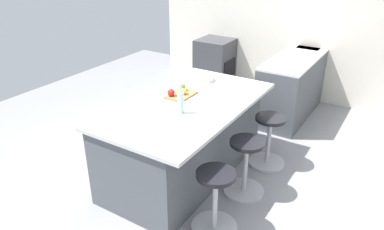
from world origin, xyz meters
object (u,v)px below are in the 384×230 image
(stool_middle, at_px, (245,169))
(apple_yellow, at_px, (183,91))
(apple_green, at_px, (182,87))
(stool_by_window, at_px, (268,142))
(kitchen_island, at_px, (185,137))
(cutting_board, at_px, (181,95))
(apple_red, at_px, (171,92))
(water_bottle, at_px, (181,102))
(fruit_bowl, at_px, (205,78))
(stool_near_camera, at_px, (215,203))
(oven_range, at_px, (215,63))

(stool_middle, xyz_separation_m, apple_yellow, (-0.13, -0.86, 0.65))
(apple_green, bearing_deg, apple_yellow, 42.02)
(stool_by_window, bearing_deg, kitchen_island, -49.03)
(cutting_board, height_order, apple_yellow, apple_yellow)
(apple_red, bearing_deg, water_bottle, 48.95)
(kitchen_island, xyz_separation_m, apple_green, (-0.22, -0.18, 0.51))
(stool_middle, relative_size, fruit_bowl, 3.00)
(kitchen_island, bearing_deg, water_bottle, 25.84)
(stool_by_window, xyz_separation_m, water_bottle, (0.91, -0.64, 0.72))
(stool_near_camera, distance_m, apple_red, 1.34)
(stool_near_camera, distance_m, fruit_bowl, 1.75)
(apple_red, bearing_deg, stool_near_camera, 54.36)
(apple_yellow, distance_m, apple_green, 0.12)
(kitchen_island, height_order, fruit_bowl, fruit_bowl)
(apple_red, bearing_deg, kitchen_island, 83.66)
(fruit_bowl, bearing_deg, apple_yellow, 4.33)
(stool_by_window, xyz_separation_m, stool_middle, (0.66, 0.00, 0.00))
(oven_range, distance_m, apple_yellow, 2.73)
(kitchen_island, height_order, apple_yellow, apple_yellow)
(apple_green, relative_size, fruit_bowl, 0.41)
(stool_by_window, relative_size, water_bottle, 2.03)
(kitchen_island, bearing_deg, stool_near_camera, 49.03)
(stool_near_camera, bearing_deg, kitchen_island, -130.97)
(kitchen_island, bearing_deg, apple_red, -96.34)
(apple_green, bearing_deg, apple_red, -2.81)
(cutting_board, xyz_separation_m, apple_yellow, (-0.01, 0.03, 0.05))
(oven_range, distance_m, apple_red, 2.81)
(cutting_board, relative_size, apple_green, 4.12)
(apple_red, xyz_separation_m, water_bottle, (0.27, 0.31, 0.06))
(stool_middle, bearing_deg, cutting_board, -98.07)
(kitchen_island, xyz_separation_m, water_bottle, (0.25, 0.12, 0.56))
(cutting_board, bearing_deg, stool_middle, 81.93)
(oven_range, distance_m, stool_by_window, 2.69)
(stool_by_window, bearing_deg, stool_middle, 0.00)
(water_bottle, distance_m, fruit_bowl, 0.98)
(oven_range, bearing_deg, stool_middle, 34.63)
(cutting_board, distance_m, apple_red, 0.13)
(stool_middle, xyz_separation_m, water_bottle, (0.25, -0.64, 0.72))
(stool_by_window, relative_size, cutting_board, 1.76)
(stool_by_window, bearing_deg, cutting_board, -58.93)
(water_bottle, height_order, fruit_bowl, water_bottle)
(stool_near_camera, height_order, water_bottle, water_bottle)
(apple_yellow, bearing_deg, apple_red, -39.19)
(oven_range, xyz_separation_m, apple_red, (2.62, 0.87, 0.51))
(stool_middle, bearing_deg, stool_by_window, 180.00)
(stool_by_window, xyz_separation_m, apple_green, (0.44, -0.94, 0.66))
(apple_green, distance_m, apple_red, 0.20)
(stool_middle, height_order, apple_yellow, apple_yellow)
(cutting_board, xyz_separation_m, fruit_bowl, (-0.57, -0.01, 0.03))
(apple_yellow, relative_size, fruit_bowl, 0.34)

